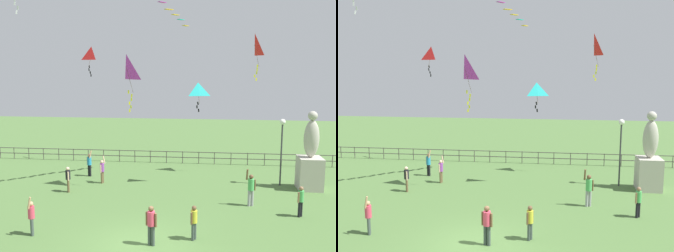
% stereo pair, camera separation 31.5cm
% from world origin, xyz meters
% --- Properties ---
extents(ground_plane, '(80.00, 80.00, 0.00)m').
position_xyz_m(ground_plane, '(0.00, 0.00, 0.00)').
color(ground_plane, '#4C7038').
extents(statue_monument, '(1.41, 1.41, 4.81)m').
position_xyz_m(statue_monument, '(8.90, 8.53, 1.69)').
color(statue_monument, '#B2AD9E').
rests_on(statue_monument, ground_plane).
extents(lamppost, '(0.36, 0.36, 4.24)m').
position_xyz_m(lamppost, '(7.27, 9.08, 3.10)').
color(lamppost, '#38383D').
rests_on(lamppost, ground_plane).
extents(person_0, '(0.29, 0.41, 1.54)m').
position_xyz_m(person_0, '(2.19, 0.76, 0.89)').
color(person_0, '#3F4C47').
rests_on(person_0, ground_plane).
extents(person_1, '(0.44, 0.41, 1.83)m').
position_xyz_m(person_1, '(-5.34, 9.78, 0.92)').
color(person_1, black).
rests_on(person_1, ground_plane).
extents(person_2, '(0.49, 0.32, 1.71)m').
position_xyz_m(person_2, '(0.45, 0.05, 0.99)').
color(person_2, '#3F4C47').
rests_on(person_2, ground_plane).
extents(person_3, '(0.29, 0.49, 1.83)m').
position_xyz_m(person_3, '(-4.96, 0.43, 0.92)').
color(person_3, '#3F4C47').
rests_on(person_3, ground_plane).
extents(person_4, '(0.55, 0.32, 2.04)m').
position_xyz_m(person_4, '(5.05, 5.19, 1.03)').
color(person_4, '#99999E').
rests_on(person_4, ground_plane).
extents(person_5, '(0.32, 0.45, 1.76)m').
position_xyz_m(person_5, '(-4.03, 8.34, 0.88)').
color(person_5, brown).
rests_on(person_5, ground_plane).
extents(person_6, '(0.37, 0.35, 1.57)m').
position_xyz_m(person_6, '(7.35, 3.92, 0.90)').
color(person_6, black).
rests_on(person_6, ground_plane).
extents(person_7, '(0.28, 0.43, 1.54)m').
position_xyz_m(person_7, '(-5.55, 6.36, 0.88)').
color(person_7, brown).
rests_on(person_7, ground_plane).
extents(kite_2, '(1.12, 0.80, 2.27)m').
position_xyz_m(kite_2, '(-6.28, 13.97, 8.37)').
color(kite_2, red).
extents(kite_3, '(0.75, 0.87, 3.08)m').
position_xyz_m(kite_3, '(5.65, 11.17, 8.74)').
color(kite_3, red).
extents(kite_4, '(1.17, 1.14, 3.36)m').
position_xyz_m(kite_4, '(-2.05, 7.10, 7.29)').
color(kite_4, '#B22DB2').
extents(kite_5, '(1.05, 0.74, 1.77)m').
position_xyz_m(kite_5, '(2.04, 8.82, 5.96)').
color(kite_5, '#19B2B2').
extents(waterfront_railing, '(36.03, 0.06, 0.95)m').
position_xyz_m(waterfront_railing, '(-0.40, 14.00, 0.62)').
color(waterfront_railing, '#4C4742').
rests_on(waterfront_railing, ground_plane).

